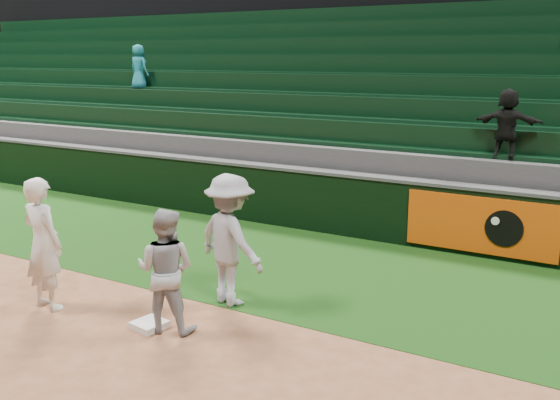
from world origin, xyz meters
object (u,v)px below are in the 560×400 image
(first_baseman, at_px, (43,244))
(baserunner, at_px, (166,270))
(first_base, at_px, (149,325))
(base_coach, at_px, (230,240))

(first_baseman, distance_m, baserunner, 1.97)
(first_base, distance_m, first_baseman, 1.94)
(first_base, relative_size, base_coach, 0.21)
(first_baseman, xyz_separation_m, baserunner, (1.95, 0.29, -0.13))
(base_coach, bearing_deg, first_base, 86.73)
(first_base, relative_size, baserunner, 0.24)
(first_base, bearing_deg, first_baseman, -173.28)
(baserunner, xyz_separation_m, base_coach, (0.21, 1.14, 0.14))
(base_coach, bearing_deg, baserunner, 96.43)
(first_base, bearing_deg, baserunner, 20.41)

